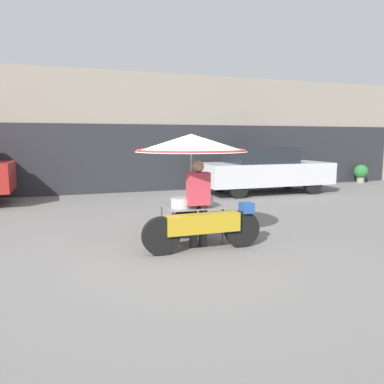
{
  "coord_description": "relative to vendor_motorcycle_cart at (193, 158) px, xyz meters",
  "views": [
    {
      "loc": [
        -1.87,
        -5.77,
        1.9
      ],
      "look_at": [
        0.34,
        0.59,
        0.94
      ],
      "focal_mm": 35.0,
      "sensor_mm": 36.0,
      "label": 1
    }
  ],
  "objects": [
    {
      "name": "ground_plane",
      "position": [
        -0.34,
        -0.57,
        -1.55
      ],
      "size": [
        36.0,
        36.0,
        0.0
      ],
      "primitive_type": "plane",
      "color": "slate"
    },
    {
      "name": "shopfront_building",
      "position": [
        -0.34,
        7.9,
        0.54
      ],
      "size": [
        28.0,
        2.06,
        4.21
      ],
      "color": "gray",
      "rests_on": "ground"
    },
    {
      "name": "vendor_motorcycle_cart",
      "position": [
        0.0,
        0.0,
        0.0
      ],
      "size": [
        2.1,
        2.03,
        1.98
      ],
      "color": "black",
      "rests_on": "ground"
    },
    {
      "name": "vendor_person",
      "position": [
        0.0,
        -0.3,
        -0.71
      ],
      "size": [
        0.38,
        0.22,
        1.53
      ],
      "color": "#2D2D33",
      "rests_on": "ground"
    },
    {
      "name": "parked_car",
      "position": [
        4.44,
        5.14,
        -0.73
      ],
      "size": [
        4.58,
        1.83,
        1.62
      ],
      "color": "black",
      "rests_on": "ground"
    },
    {
      "name": "potted_plant",
      "position": [
        9.95,
        6.45,
        -1.1
      ],
      "size": [
        0.59,
        0.59,
        0.78
      ],
      "color": "gray",
      "rests_on": "ground"
    }
  ]
}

